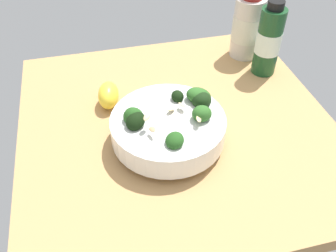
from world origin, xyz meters
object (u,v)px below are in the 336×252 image
at_px(bowl_of_broccoli, 169,126).
at_px(lemon_wedge, 108,95).
at_px(bottle_tall, 247,26).
at_px(bottle_short, 269,41).

xyz_separation_m(bowl_of_broccoli, lemon_wedge, (-0.10, 0.14, -0.01)).
xyz_separation_m(bottle_tall, bottle_short, (0.02, -0.08, 0.00)).
distance_m(bowl_of_broccoli, bottle_short, 0.32).
relative_size(lemon_wedge, bottle_short, 0.41).
relative_size(bottle_tall, bottle_short, 0.97).
height_order(lemon_wedge, bottle_tall, bottle_tall).
height_order(bowl_of_broccoli, bottle_tall, bottle_tall).
distance_m(lemon_wedge, bottle_tall, 0.37).
bearing_deg(bottle_short, bottle_tall, 100.85).
distance_m(lemon_wedge, bottle_short, 0.37).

